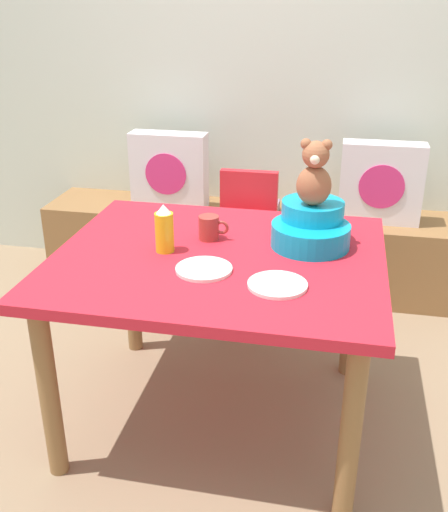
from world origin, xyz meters
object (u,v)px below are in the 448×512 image
book_stack (262,207)px  dining_table (219,278)px  dinner_plate_near (204,269)px  pillow_floral_right (381,183)px  teddy_bear (315,174)px  ketchup_bottle (164,229)px  highchair (245,228)px  pillow_floral_left (169,171)px  coffee_mug (210,228)px  dinner_plate_far (277,285)px  infant_seat_teal (311,227)px

book_stack → dining_table: (0.02, -1.27, 0.15)m
dinner_plate_near → pillow_floral_right: bearing=64.7°
teddy_bear → ketchup_bottle: 0.59m
pillow_floral_right → highchair: pillow_floral_right is taller
pillow_floral_left → highchair: size_ratio=0.56×
coffee_mug → dinner_plate_far: (0.31, -0.36, -0.04)m
coffee_mug → pillow_floral_right: bearing=57.5°
pillow_floral_left → ketchup_bottle: bearing=-74.2°
infant_seat_teal → teddy_bear: 0.21m
infant_seat_teal → dinner_plate_near: 0.47m
dinner_plate_near → dinner_plate_far: size_ratio=1.00×
dining_table → coffee_mug: coffee_mug is taller
pillow_floral_left → dining_table: pillow_floral_left is taller
pillow_floral_right → teddy_bear: 1.17m
pillow_floral_left → book_stack: (0.54, 0.02, -0.19)m
dining_table → ketchup_bottle: ketchup_bottle is taller
infant_seat_teal → dinner_plate_near: bearing=-137.9°
pillow_floral_left → coffee_mug: pillow_floral_left is taller
pillow_floral_left → pillow_floral_right: 1.20m
book_stack → infant_seat_teal: infant_seat_teal is taller
pillow_floral_right → teddy_bear: size_ratio=1.76×
pillow_floral_right → dinner_plate_near: bearing=-115.3°
highchair → coffee_mug: (-0.03, -0.69, 0.27)m
pillow_floral_right → infant_seat_teal: same height
coffee_mug → dinner_plate_far: size_ratio=0.60×
pillow_floral_left → teddy_bear: size_ratio=1.76×
infant_seat_teal → ketchup_bottle: (-0.53, -0.18, 0.02)m
highchair → dinner_plate_near: 1.00m
dining_table → infant_seat_teal: size_ratio=3.69×
ketchup_bottle → dinner_plate_near: ketchup_bottle is taller
book_stack → teddy_bear: 1.27m
highchair → infant_seat_teal: bearing=-61.0°
pillow_floral_left → dinner_plate_near: pillow_floral_left is taller
highchair → ketchup_bottle: 0.91m
highchair → dinner_plate_near: highchair is taller
pillow_floral_left → infant_seat_teal: bearing=-50.6°
teddy_bear → coffee_mug: (-0.39, -0.03, -0.23)m
pillow_floral_right → infant_seat_teal: bearing=-106.1°
pillow_floral_right → ketchup_bottle: bearing=-123.9°
infant_seat_teal → book_stack: bearing=107.3°
book_stack → dinner_plate_near: dinner_plate_near is taller
pillow_floral_left → highchair: bearing=-38.7°
teddy_bear → dinner_plate_near: teddy_bear is taller
highchair → coffee_mug: size_ratio=6.58×
pillow_floral_right → infant_seat_teal: (-0.31, -1.08, 0.13)m
teddy_bear → ketchup_bottle: bearing=-161.7°
dinner_plate_near → infant_seat_teal: bearing=42.1°
dinner_plate_near → book_stack: bearing=89.8°
pillow_floral_right → dinner_plate_near: 1.54m
pillow_floral_left → coffee_mug: 1.22m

